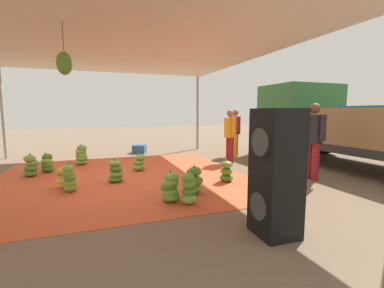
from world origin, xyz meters
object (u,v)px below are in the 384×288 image
Objects in this scene: banana_bunch_7 at (170,188)px; crate_0 at (139,149)px; banana_bunch_5 at (194,181)px; banana_bunch_3 at (66,178)px; banana_bunch_9 at (31,167)px; banana_bunch_0 at (139,163)px; banana_bunch_1 at (81,156)px; worker_2 at (230,132)px; banana_bunch_6 at (116,172)px; banana_bunch_8 at (227,172)px; speaker_stack at (276,173)px; banana_bunch_2 at (69,179)px; banana_bunch_4 at (47,164)px; banana_bunch_10 at (189,189)px; cargo_truck_main at (350,124)px; worker_1 at (235,129)px; worker_0 at (314,135)px.

banana_bunch_7 is 1.03× the size of crate_0.
banana_bunch_5 is 0.59m from banana_bunch_7.
banana_bunch_3 is 0.85× the size of banana_bunch_9.
banana_bunch_5 is at bearing 16.74° from banana_bunch_0.
banana_bunch_9 is at bearing -128.33° from banana_bunch_5.
worker_2 is at bearing 74.32° from banana_bunch_1.
worker_2 is at bearing 140.14° from banana_bunch_5.
banana_bunch_7 reaches higher than banana_bunch_6.
speaker_stack is (2.38, -0.57, 0.55)m from banana_bunch_8.
crate_0 is (-4.38, 1.96, -0.11)m from banana_bunch_2.
banana_bunch_4 is at bearing -134.78° from banana_bunch_5.
banana_bunch_8 is (0.68, 3.20, 0.01)m from banana_bunch_3.
banana_bunch_9 is 0.97× the size of banana_bunch_10.
cargo_truck_main reaches higher than banana_bunch_7.
banana_bunch_10 is (0.21, 0.26, 0.01)m from banana_bunch_7.
banana_bunch_4 is 0.08× the size of cargo_truck_main.
banana_bunch_2 is 0.37× the size of speaker_stack.
banana_bunch_3 is at bearing -101.98° from banana_bunch_8.
banana_bunch_0 is 2.34m from banana_bunch_8.
worker_2 is at bearing -35.98° from worker_1.
cargo_truck_main is (1.24, 5.66, 0.96)m from banana_bunch_0.
banana_bunch_8 is at bearing 166.48° from speaker_stack.
banana_bunch_9 is 0.32× the size of worker_0.
banana_bunch_2 reaches higher than banana_bunch_0.
banana_bunch_3 is at bearing -57.37° from banana_bunch_0.
banana_bunch_5 is (2.23, 0.67, 0.03)m from banana_bunch_0.
speaker_stack is at bearing 42.86° from banana_bunch_2.
cargo_truck_main is at bearing 76.83° from banana_bunch_4.
banana_bunch_0 is at bearing 84.39° from banana_bunch_9.
banana_bunch_0 is 1.90m from banana_bunch_3.
banana_bunch_1 is 1.13× the size of banana_bunch_5.
cargo_truck_main is (-1.47, 5.27, 0.92)m from banana_bunch_10.
banana_bunch_8 is 3.41m from worker_1.
worker_2 reaches higher than banana_bunch_3.
banana_bunch_3 is at bearing -163.09° from banana_bunch_2.
banana_bunch_7 is 3.78m from banana_bunch_9.
banana_bunch_4 is 0.89× the size of banana_bunch_10.
banana_bunch_3 is 5.46m from worker_1.
banana_bunch_1 reaches higher than crate_0.
banana_bunch_9 is (-1.26, -0.86, 0.04)m from banana_bunch_3.
banana_bunch_5 is 0.94× the size of banana_bunch_10.
worker_1 is at bearing 117.06° from banana_bunch_6.
speaker_stack is at bearing 40.68° from banana_bunch_3.
cargo_truck_main is 3.32m from worker_2.
banana_bunch_4 is at bearing 140.52° from banana_bunch_9.
banana_bunch_1 is 1.14× the size of banana_bunch_6.
banana_bunch_2 is at bearing -124.93° from banana_bunch_7.
banana_bunch_9 reaches higher than banana_bunch_6.
cargo_truck_main reaches higher than banana_bunch_5.
worker_1 is at bearing 56.87° from crate_0.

